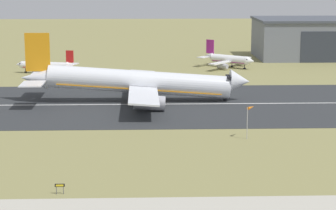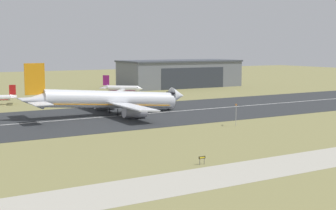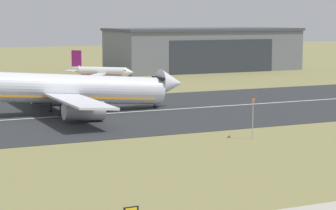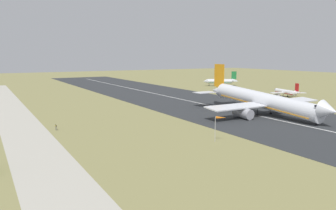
% 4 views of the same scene
% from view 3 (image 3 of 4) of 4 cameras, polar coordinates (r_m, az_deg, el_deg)
% --- Properties ---
extents(ground_plane, '(710.05, 710.05, 0.00)m').
position_cam_3_polar(ground_plane, '(75.73, 1.53, -6.73)').
color(ground_plane, olive).
extents(runway_strip, '(470.05, 52.97, 0.06)m').
position_cam_3_polar(runway_strip, '(126.20, -9.53, -1.02)').
color(runway_strip, '#2B2D30').
rests_on(runway_strip, ground_plane).
extents(runway_centreline, '(423.04, 0.70, 0.01)m').
position_cam_3_polar(runway_centreline, '(126.19, -9.53, -1.00)').
color(runway_centreline, silver).
rests_on(runway_centreline, runway_strip).
extents(hangar_building, '(67.28, 29.43, 15.01)m').
position_cam_3_polar(hangar_building, '(235.75, 3.07, 4.89)').
color(hangar_building, slate).
rests_on(hangar_building, ground_plane).
extents(airplane_landing, '(57.97, 49.68, 17.51)m').
position_cam_3_polar(airplane_landing, '(128.97, -10.16, 1.35)').
color(airplane_landing, silver).
rests_on(airplane_landing, ground_plane).
extents(airplane_parked_west, '(20.06, 20.93, 9.10)m').
position_cam_3_polar(airplane_parked_west, '(194.27, -5.80, 2.87)').
color(airplane_parked_west, white).
rests_on(airplane_parked_west, ground_plane).
extents(windsock_pole, '(1.98, 2.31, 6.43)m').
position_cam_3_polar(windsock_pole, '(103.14, 7.48, 0.32)').
color(windsock_pole, '#B7B7BC').
rests_on(windsock_pole, ground_plane).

